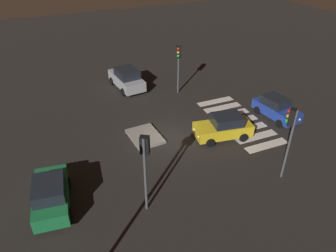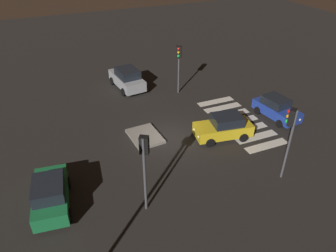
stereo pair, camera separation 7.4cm
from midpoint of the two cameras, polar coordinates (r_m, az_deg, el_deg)
ground_plane at (r=22.56m, az=-0.09°, el=-2.14°), size 80.00×80.00×0.00m
traffic_island at (r=22.64m, az=-4.21°, el=-1.83°), size 2.82×2.20×0.18m
car_silver at (r=29.44m, az=-7.44°, el=8.37°), size 4.54×2.46×1.91m
car_blue at (r=25.93m, az=18.60°, el=3.05°), size 3.91×2.14×1.64m
car_yellow at (r=22.52m, az=9.80°, el=-0.16°), size 2.31×4.14×1.73m
car_green at (r=18.12m, az=-20.24°, el=-11.31°), size 4.18×2.26×1.76m
traffic_light_east at (r=27.39m, az=1.78°, el=12.00°), size 0.53×0.54×4.29m
traffic_light_south at (r=18.57m, az=20.82°, el=-0.19°), size 0.53×0.54×4.55m
traffic_light_west at (r=15.41m, az=-4.24°, el=-5.31°), size 0.53×0.54×4.48m
crosswalk_near at (r=25.04m, az=12.28°, el=0.88°), size 7.60×3.20×0.02m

